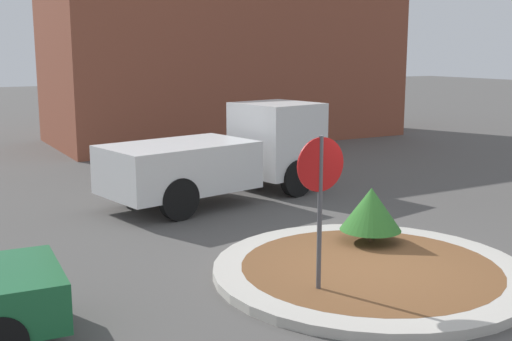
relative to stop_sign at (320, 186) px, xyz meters
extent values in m
plane|color=#514F4C|center=(1.30, 0.41, -1.69)|extent=(120.00, 120.00, 0.00)
cylinder|color=#BCB7AD|center=(1.30, 0.41, -1.62)|extent=(5.11, 5.11, 0.15)
cylinder|color=brown|center=(1.30, 0.41, -1.61)|extent=(4.19, 4.19, 0.15)
cylinder|color=#4C4C51|center=(0.00, 0.00, -0.48)|extent=(0.07, 0.07, 2.41)
cylinder|color=#B71414|center=(0.00, 0.00, 0.31)|extent=(0.79, 0.03, 0.79)
cylinder|color=brown|center=(2.15, 1.44, -1.42)|extent=(0.08, 0.08, 0.23)
cone|color=#2D6B28|center=(2.15, 1.44, -0.92)|extent=(1.11, 1.11, 0.78)
cube|color=silver|center=(3.33, 6.70, -0.35)|extent=(2.14, 2.23, 1.85)
cube|color=silver|center=(0.35, 6.11, -0.73)|extent=(3.70, 2.63, 1.09)
cube|color=black|center=(3.95, 6.82, -0.02)|extent=(0.37, 1.69, 0.65)
cylinder|color=black|center=(2.99, 7.57, -1.23)|extent=(0.95, 0.40, 0.93)
cylinder|color=black|center=(3.34, 5.75, -1.23)|extent=(0.95, 0.40, 0.93)
cylinder|color=black|center=(-0.44, 6.91, -1.23)|extent=(0.95, 0.40, 0.93)
cylinder|color=black|center=(-0.08, 5.08, -1.23)|extent=(0.95, 0.40, 0.93)
cube|color=brown|center=(6.83, 16.46, 2.07)|extent=(13.99, 6.00, 7.52)
camera|label=1|loc=(-5.19, -7.36, 1.91)|focal=45.00mm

